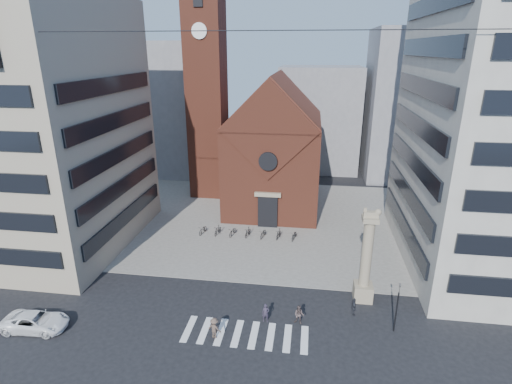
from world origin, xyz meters
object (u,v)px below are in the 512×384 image
lion_column (366,265)px  white_car (35,322)px  pedestrian_0 (266,313)px  pedestrian_1 (299,315)px  scooter_0 (203,230)px  pedestrian_2 (354,307)px  traffic_light (397,306)px

lion_column → white_car: bearing=-163.4°
pedestrian_0 → pedestrian_1: (2.68, 0.09, 0.02)m
white_car → scooter_0: white_car is taller
lion_column → pedestrian_2: 3.77m
traffic_light → pedestrian_0: bearing=-178.7°
traffic_light → pedestrian_2: size_ratio=2.72×
white_car → scooter_0: bearing=-28.0°
white_car → pedestrian_0: size_ratio=3.13×
white_car → scooter_0: 20.41m
pedestrian_2 → scooter_0: size_ratio=0.85×
traffic_light → scooter_0: (-19.41, 14.86, -1.75)m
traffic_light → pedestrian_1: (-7.41, -0.14, -1.47)m
pedestrian_1 → traffic_light: bearing=16.0°
lion_column → scooter_0: lion_column is taller
white_car → pedestrian_2: bearing=-81.6°
traffic_light → scooter_0: 24.50m
white_car → pedestrian_0: 18.13m
pedestrian_2 → white_car: bearing=92.3°
pedestrian_0 → scooter_0: pedestrian_0 is taller
lion_column → pedestrian_0: lion_column is taller
pedestrian_2 → scooter_0: pedestrian_2 is taller
pedestrian_1 → pedestrian_2: size_ratio=1.03×
traffic_light → pedestrian_2: bearing=152.8°
scooter_0 → pedestrian_2: bearing=-27.1°
pedestrian_2 → scooter_0: (-16.41, 13.32, -0.25)m
pedestrian_1 → pedestrian_2: bearing=35.8°
lion_column → pedestrian_0: 9.52m
white_car → pedestrian_1: pedestrian_1 is taller
lion_column → scooter_0: (-17.42, 10.86, -2.92)m
lion_column → pedestrian_2: bearing=-112.3°
white_car → pedestrian_0: (17.79, 3.48, 0.10)m
pedestrian_0 → pedestrian_2: 7.31m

